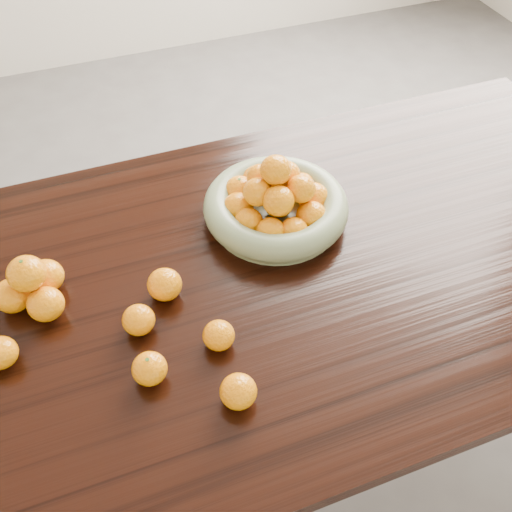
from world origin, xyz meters
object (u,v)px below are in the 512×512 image
object	(u,v)px
dining_table	(273,293)
fruit_bowl	(276,203)
loose_orange_0	(150,369)
orange_pyramid	(33,287)

from	to	relation	value
dining_table	fruit_bowl	xyz separation A→B (m)	(0.06, 0.15, 0.14)
fruit_bowl	loose_orange_0	world-z (taller)	fruit_bowl
orange_pyramid	loose_orange_0	distance (m)	0.32
dining_table	orange_pyramid	world-z (taller)	orange_pyramid
fruit_bowl	loose_orange_0	xyz separation A→B (m)	(-0.38, -0.33, -0.02)
dining_table	orange_pyramid	distance (m)	0.53
orange_pyramid	dining_table	bearing A→B (deg)	-9.48
dining_table	loose_orange_0	xyz separation A→B (m)	(-0.32, -0.18, 0.12)
loose_orange_0	fruit_bowl	bearing A→B (deg)	40.44
fruit_bowl	orange_pyramid	xyz separation A→B (m)	(-0.57, -0.07, 0.00)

